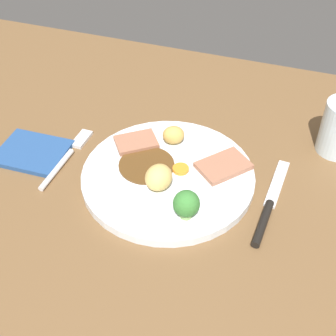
{
  "coord_description": "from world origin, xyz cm",
  "views": [
    {
      "loc": [
        15.14,
        -47.1,
        53.14
      ],
      "look_at": [
        -1.66,
        1.58,
        6.0
      ],
      "focal_mm": 49.28,
      "sensor_mm": 36.0,
      "label": 1
    }
  ],
  "objects_px": {
    "roast_potato_left": "(173,135)",
    "roast_potato_right": "(159,177)",
    "broccoli_floret": "(186,204)",
    "folded_napkin": "(31,154)",
    "meat_slice_main": "(224,166)",
    "fork": "(68,156)",
    "knife": "(268,208)",
    "meat_slice_under": "(136,142)",
    "carrot_coin_front": "(178,168)",
    "dinner_plate": "(168,176)"
  },
  "relations": [
    {
      "from": "roast_potato_left",
      "to": "roast_potato_right",
      "type": "relative_size",
      "value": 0.81
    },
    {
      "from": "broccoli_floret",
      "to": "folded_napkin",
      "type": "height_order",
      "value": "broccoli_floret"
    },
    {
      "from": "meat_slice_main",
      "to": "roast_potato_right",
      "type": "xyz_separation_m",
      "value": [
        -0.08,
        -0.07,
        0.02
      ]
    },
    {
      "from": "broccoli_floret",
      "to": "roast_potato_right",
      "type": "bearing_deg",
      "value": 142.69
    },
    {
      "from": "fork",
      "to": "knife",
      "type": "relative_size",
      "value": 0.82
    },
    {
      "from": "meat_slice_under",
      "to": "broccoli_floret",
      "type": "distance_m",
      "value": 0.18
    },
    {
      "from": "knife",
      "to": "broccoli_floret",
      "type": "bearing_deg",
      "value": 124.37
    },
    {
      "from": "roast_potato_left",
      "to": "knife",
      "type": "xyz_separation_m",
      "value": [
        0.17,
        -0.09,
        -0.02
      ]
    },
    {
      "from": "carrot_coin_front",
      "to": "fork",
      "type": "bearing_deg",
      "value": -174.64
    },
    {
      "from": "meat_slice_main",
      "to": "knife",
      "type": "relative_size",
      "value": 0.42
    },
    {
      "from": "fork",
      "to": "knife",
      "type": "xyz_separation_m",
      "value": [
        0.33,
        -0.01,
        0.0
      ]
    },
    {
      "from": "dinner_plate",
      "to": "broccoli_floret",
      "type": "distance_m",
      "value": 0.1
    },
    {
      "from": "roast_potato_left",
      "to": "carrot_coin_front",
      "type": "height_order",
      "value": "roast_potato_left"
    },
    {
      "from": "dinner_plate",
      "to": "meat_slice_main",
      "type": "distance_m",
      "value": 0.09
    },
    {
      "from": "roast_potato_right",
      "to": "knife",
      "type": "distance_m",
      "value": 0.16
    },
    {
      "from": "meat_slice_main",
      "to": "knife",
      "type": "bearing_deg",
      "value": -32.66
    },
    {
      "from": "roast_potato_right",
      "to": "folded_napkin",
      "type": "distance_m",
      "value": 0.23
    },
    {
      "from": "carrot_coin_front",
      "to": "meat_slice_under",
      "type": "bearing_deg",
      "value": 156.46
    },
    {
      "from": "roast_potato_right",
      "to": "knife",
      "type": "height_order",
      "value": "roast_potato_right"
    },
    {
      "from": "meat_slice_under",
      "to": "fork",
      "type": "distance_m",
      "value": 0.11
    },
    {
      "from": "knife",
      "to": "folded_napkin",
      "type": "bearing_deg",
      "value": 94.85
    },
    {
      "from": "roast_potato_left",
      "to": "folded_napkin",
      "type": "bearing_deg",
      "value": -156.46
    },
    {
      "from": "meat_slice_main",
      "to": "fork",
      "type": "relative_size",
      "value": 0.51
    },
    {
      "from": "fork",
      "to": "folded_napkin",
      "type": "distance_m",
      "value": 0.06
    },
    {
      "from": "dinner_plate",
      "to": "carrot_coin_front",
      "type": "height_order",
      "value": "carrot_coin_front"
    },
    {
      "from": "meat_slice_main",
      "to": "fork",
      "type": "distance_m",
      "value": 0.25
    },
    {
      "from": "carrot_coin_front",
      "to": "meat_slice_main",
      "type": "bearing_deg",
      "value": 22.96
    },
    {
      "from": "dinner_plate",
      "to": "meat_slice_main",
      "type": "xyz_separation_m",
      "value": [
        0.08,
        0.04,
        0.01
      ]
    },
    {
      "from": "meat_slice_under",
      "to": "folded_napkin",
      "type": "relative_size",
      "value": 0.6
    },
    {
      "from": "dinner_plate",
      "to": "meat_slice_under",
      "type": "xyz_separation_m",
      "value": [
        -0.07,
        0.05,
        0.01
      ]
    },
    {
      "from": "meat_slice_main",
      "to": "folded_napkin",
      "type": "distance_m",
      "value": 0.31
    },
    {
      "from": "meat_slice_under",
      "to": "fork",
      "type": "bearing_deg",
      "value": -151.34
    },
    {
      "from": "broccoli_floret",
      "to": "fork",
      "type": "distance_m",
      "value": 0.24
    },
    {
      "from": "roast_potato_left",
      "to": "fork",
      "type": "relative_size",
      "value": 0.23
    },
    {
      "from": "meat_slice_main",
      "to": "meat_slice_under",
      "type": "distance_m",
      "value": 0.15
    },
    {
      "from": "roast_potato_right",
      "to": "carrot_coin_front",
      "type": "height_order",
      "value": "roast_potato_right"
    },
    {
      "from": "meat_slice_main",
      "to": "fork",
      "type": "xyz_separation_m",
      "value": [
        -0.25,
        -0.04,
        -0.01
      ]
    },
    {
      "from": "meat_slice_main",
      "to": "roast_potato_left",
      "type": "distance_m",
      "value": 0.1
    },
    {
      "from": "dinner_plate",
      "to": "roast_potato_right",
      "type": "height_order",
      "value": "roast_potato_right"
    },
    {
      "from": "meat_slice_main",
      "to": "carrot_coin_front",
      "type": "bearing_deg",
      "value": -157.04
    },
    {
      "from": "meat_slice_main",
      "to": "broccoli_floret",
      "type": "distance_m",
      "value": 0.12
    },
    {
      "from": "meat_slice_under",
      "to": "broccoli_floret",
      "type": "height_order",
      "value": "broccoli_floret"
    },
    {
      "from": "roast_potato_left",
      "to": "knife",
      "type": "bearing_deg",
      "value": -26.23
    },
    {
      "from": "roast_potato_left",
      "to": "broccoli_floret",
      "type": "bearing_deg",
      "value": -65.34
    },
    {
      "from": "fork",
      "to": "knife",
      "type": "bearing_deg",
      "value": -90.07
    },
    {
      "from": "dinner_plate",
      "to": "knife",
      "type": "xyz_separation_m",
      "value": [
        0.16,
        -0.01,
        -0.0
      ]
    },
    {
      "from": "roast_potato_left",
      "to": "broccoli_floret",
      "type": "distance_m",
      "value": 0.16
    },
    {
      "from": "dinner_plate",
      "to": "roast_potato_left",
      "type": "bearing_deg",
      "value": 102.18
    },
    {
      "from": "meat_slice_main",
      "to": "folded_napkin",
      "type": "height_order",
      "value": "meat_slice_main"
    },
    {
      "from": "fork",
      "to": "roast_potato_right",
      "type": "bearing_deg",
      "value": -98.19
    }
  ]
}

